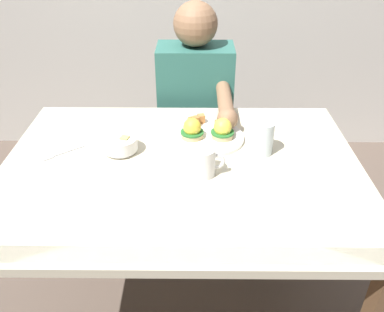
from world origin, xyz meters
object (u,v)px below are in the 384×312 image
Objects in this scene: eggs_benedict_plate at (207,133)px; diner_person at (196,112)px; water_glass_near at (262,140)px; fork at (61,153)px; coffee_mug at (203,161)px; fruit_bowl at (120,144)px; dining_table at (182,192)px.

diner_person is (-0.04, 0.42, -0.11)m from eggs_benedict_plate.
fork is at bearing -178.86° from water_glass_near.
coffee_mug is 0.84× the size of fork.
diner_person is at bearing 92.06° from coffee_mug.
eggs_benedict_plate is 2.43× the size of coffee_mug.
fork is at bearing -175.49° from fruit_bowl.
eggs_benedict_plate is at bearing 63.97° from dining_table.
fork is (-0.20, -0.02, -0.03)m from fruit_bowl.
water_glass_near is at bearing 17.92° from dining_table.
fruit_bowl reaches higher than fork.
coffee_mug is (0.29, -0.14, 0.02)m from fruit_bowl.
dining_table is 10.78× the size of coffee_mug.
diner_person is (-0.02, 0.65, -0.14)m from coffee_mug.
dining_table is 4.44× the size of eggs_benedict_plate.
coffee_mug reaches higher than fruit_bowl.
fruit_bowl is 0.59m from diner_person.
water_glass_near reaches higher than fork.
eggs_benedict_plate is (0.09, 0.18, 0.13)m from dining_table.
diner_person is (0.05, 0.60, 0.02)m from dining_table.
coffee_mug is 0.66m from diner_person.
coffee_mug reaches higher than dining_table.
coffee_mug is at bearing -94.24° from eggs_benedict_plate.
dining_table is 0.60m from diner_person.
eggs_benedict_plate is 0.32m from fruit_bowl.
dining_table is at bearing -10.22° from fork.
water_glass_near is at bearing -26.68° from eggs_benedict_plate.
water_glass_near is 0.58m from diner_person.
coffee_mug is at bearing -87.94° from diner_person.
diner_person reaches higher than coffee_mug.
eggs_benedict_plate is 0.24× the size of diner_person.
dining_table is at bearing 147.87° from coffee_mug.
diner_person reaches higher than fork.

